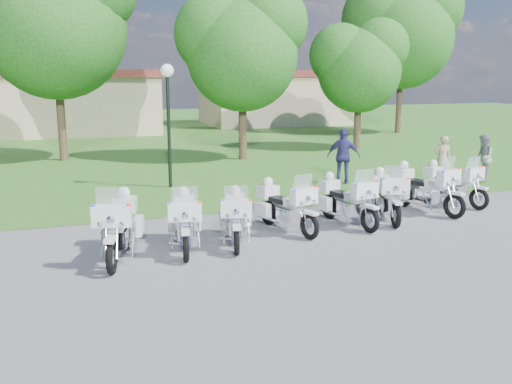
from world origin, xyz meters
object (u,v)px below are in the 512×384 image
object	(u,v)px
motorcycle_0	(119,225)
bystander_b	(483,158)
motorcycle_6	(424,187)
motorcycle_1	(185,220)
motorcycle_2	(236,217)
bystander_a	(442,159)
lamp_post	(168,95)
bystander_c	(344,156)
motorcycle_4	(346,200)
motorcycle_3	(285,206)
motorcycle_5	(386,195)
motorcycle_7	(452,183)

from	to	relation	value
motorcycle_0	bystander_b	bearing A→B (deg)	-146.02
motorcycle_0	motorcycle_6	xyz separation A→B (m)	(8.56, 1.48, -0.01)
motorcycle_1	motorcycle_2	size ratio (longest dim) A/B	1.06
bystander_a	bystander_b	world-z (taller)	bystander_b
motorcycle_0	lamp_post	xyz separation A→B (m)	(2.40, 7.26, 2.44)
bystander_c	lamp_post	bearing A→B (deg)	17.29
motorcycle_4	motorcycle_1	bearing A→B (deg)	-1.16
motorcycle_3	motorcycle_6	distance (m)	4.52
motorcycle_0	motorcycle_3	world-z (taller)	motorcycle_0
motorcycle_4	bystander_a	distance (m)	7.38
motorcycle_0	motorcycle_4	size ratio (longest dim) A/B	1.07
motorcycle_0	motorcycle_5	size ratio (longest dim) A/B	1.07
motorcycle_3	motorcycle_7	xyz separation A→B (m)	(5.83, 1.18, 0.00)
motorcycle_0	motorcycle_7	xyz separation A→B (m)	(9.92, 2.03, -0.07)
motorcycle_6	motorcycle_7	xyz separation A→B (m)	(1.36, 0.55, -0.05)
motorcycle_6	lamp_post	world-z (taller)	lamp_post
motorcycle_5	bystander_a	distance (m)	6.25
motorcycle_0	motorcycle_5	bearing A→B (deg)	-156.66
motorcycle_5	lamp_post	size ratio (longest dim) A/B	0.55
motorcycle_1	motorcycle_6	size ratio (longest dim) A/B	0.95
motorcycle_3	bystander_b	distance (m)	9.93
motorcycle_4	bystander_c	size ratio (longest dim) A/B	1.17
motorcycle_6	lamp_post	bearing A→B (deg)	-59.61
motorcycle_4	bystander_a	world-z (taller)	bystander_a
motorcycle_5	bystander_c	bearing A→B (deg)	-88.22
motorcycle_0	lamp_post	bearing A→B (deg)	-93.77
lamp_post	bystander_c	distance (m)	6.45
motorcycle_1	motorcycle_2	distance (m)	1.20
motorcycle_7	lamp_post	size ratio (longest dim) A/B	0.53
motorcycle_1	motorcycle_2	bearing A→B (deg)	-167.23
motorcycle_5	motorcycle_3	bearing A→B (deg)	20.69
bystander_a	bystander_c	bearing A→B (deg)	9.55
motorcycle_3	motorcycle_4	xyz separation A→B (m)	(1.72, 0.09, 0.01)
motorcycle_0	bystander_c	world-z (taller)	bystander_c
motorcycle_3	motorcycle_7	bearing A→B (deg)	174.98
bystander_a	motorcycle_1	bearing A→B (deg)	47.71
motorcycle_1	motorcycle_7	distance (m)	8.68
motorcycle_1	motorcycle_3	bearing A→B (deg)	-155.35
motorcycle_0	lamp_post	size ratio (longest dim) A/B	0.59
bystander_a	motorcycle_5	bearing A→B (deg)	62.61
motorcycle_5	motorcycle_7	xyz separation A→B (m)	(2.81, 0.93, -0.02)
motorcycle_7	bystander_a	distance (m)	3.68
motorcycle_0	motorcycle_7	distance (m)	10.13
motorcycle_7	bystander_b	bearing A→B (deg)	-157.36
bystander_a	motorcycle_3	bearing A→B (deg)	51.20
motorcycle_0	motorcycle_5	xyz separation A→B (m)	(7.11, 1.10, -0.05)
motorcycle_6	motorcycle_4	bearing A→B (deg)	-5.34
motorcycle_2	bystander_b	size ratio (longest dim) A/B	1.26
motorcycle_2	bystander_c	distance (m)	8.07
motorcycle_0	motorcycle_4	distance (m)	5.89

